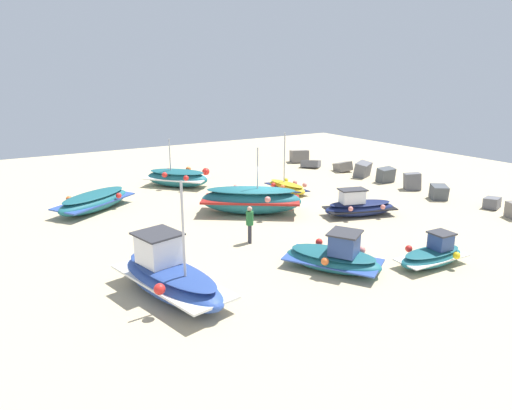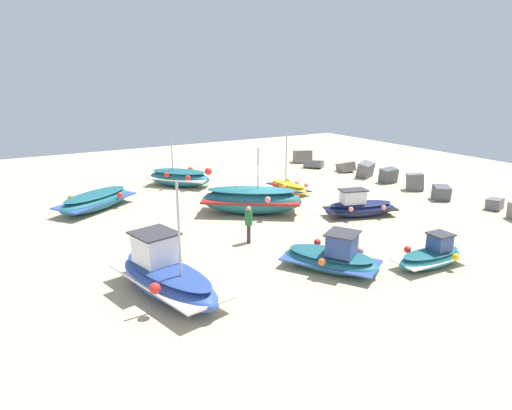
{
  "view_description": "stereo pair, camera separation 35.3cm",
  "coord_description": "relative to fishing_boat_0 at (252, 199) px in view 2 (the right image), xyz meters",
  "views": [
    {
      "loc": [
        19.72,
        -12.83,
        7.04
      ],
      "look_at": [
        1.54,
        -1.55,
        0.9
      ],
      "focal_mm": 32.23,
      "sensor_mm": 36.0,
      "label": 1
    },
    {
      "loc": [
        19.91,
        -12.53,
        7.04
      ],
      "look_at": [
        1.54,
        -1.55,
        0.9
      ],
      "focal_mm": 32.23,
      "sensor_mm": 36.0,
      "label": 2
    }
  ],
  "objects": [
    {
      "name": "ground_plane",
      "position": [
        -0.04,
        0.93,
        -0.74
      ],
      "size": [
        48.59,
        48.59,
        0.0
      ],
      "primitive_type": "plane",
      "color": "#C6B289"
    },
    {
      "name": "fishing_boat_0",
      "position": [
        0.0,
        0.0,
        0.0
      ],
      "size": [
        4.76,
        5.48,
        3.5
      ],
      "rotation": [
        0.0,
        0.0,
        4.09
      ],
      "color": "#1E6670",
      "rests_on": "ground_plane"
    },
    {
      "name": "fishing_boat_1",
      "position": [
        6.49,
        -7.04,
        -0.08
      ],
      "size": [
        5.22,
        2.77,
        4.04
      ],
      "rotation": [
        0.0,
        0.0,
        3.36
      ],
      "color": "#2D4C9E",
      "rests_on": "ground_plane"
    },
    {
      "name": "fishing_boat_2",
      "position": [
        -4.88,
        -6.8,
        -0.24
      ],
      "size": [
        4.02,
        4.86,
        0.96
      ],
      "rotation": [
        0.0,
        0.0,
        5.3
      ],
      "color": "#1E6670",
      "rests_on": "ground_plane"
    },
    {
      "name": "fishing_boat_3",
      "position": [
        -7.58,
        -0.99,
        -0.16
      ],
      "size": [
        4.26,
        4.04,
        3.1
      ],
      "rotation": [
        0.0,
        0.0,
        0.72
      ],
      "color": "#1E6670",
      "rests_on": "ground_plane"
    },
    {
      "name": "fishing_boat_4",
      "position": [
        9.44,
        2.35,
        -0.33
      ],
      "size": [
        1.66,
        3.07,
        1.27
      ],
      "rotation": [
        0.0,
        0.0,
        1.52
      ],
      "color": "#1E6670",
      "rests_on": "ground_plane"
    },
    {
      "name": "fishing_boat_5",
      "position": [
        -2.61,
        4.14,
        -0.39
      ],
      "size": [
        3.27,
        1.73,
        3.69
      ],
      "rotation": [
        0.0,
        0.0,
        0.07
      ],
      "color": "gold",
      "rests_on": "ground_plane"
    },
    {
      "name": "fishing_boat_6",
      "position": [
        7.77,
        -1.1,
        -0.25
      ],
      "size": [
        3.94,
        3.2,
        1.57
      ],
      "rotation": [
        0.0,
        0.0,
        0.53
      ],
      "color": "#1E6670",
      "rests_on": "ground_plane"
    },
    {
      "name": "fishing_boat_7",
      "position": [
        3.26,
        4.49,
        -0.26
      ],
      "size": [
        2.39,
        4.01,
        1.44
      ],
      "rotation": [
        0.0,
        0.0,
        4.41
      ],
      "color": "navy",
      "rests_on": "ground_plane"
    },
    {
      "name": "person_walking",
      "position": [
        3.71,
        -2.31,
        0.2
      ],
      "size": [
        0.32,
        0.32,
        1.64
      ],
      "rotation": [
        0.0,
        0.0,
        4.35
      ],
      "color": "#2D2D38",
      "rests_on": "ground_plane"
    },
    {
      "name": "breakwater_rocks",
      "position": [
        -1.87,
        11.07,
        -0.31
      ],
      "size": [
        21.92,
        2.86,
        1.31
      ],
      "color": "slate",
      "rests_on": "ground_plane"
    },
    {
      "name": "mooring_buoy_0",
      "position": [
        -9.04,
        1.76,
        -0.32
      ],
      "size": [
        0.52,
        0.52,
        0.68
      ],
      "color": "#3F3F42",
      "rests_on": "ground_plane"
    }
  ]
}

